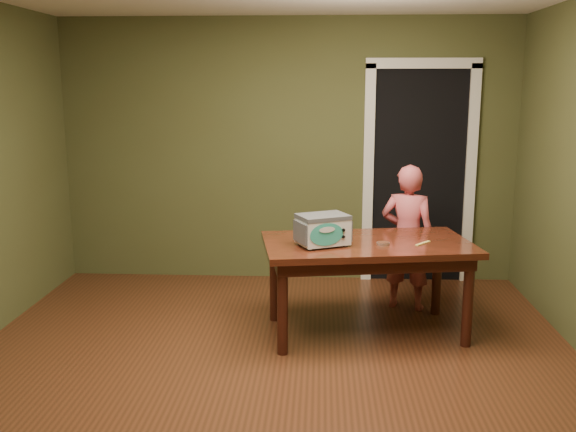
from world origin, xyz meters
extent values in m
plane|color=#562B18|center=(0.00, 0.00, 0.00)|extent=(5.00, 5.00, 0.00)
cube|color=#474E29|center=(0.00, 2.50, 1.30)|extent=(4.50, 0.02, 2.60)
cube|color=#474E29|center=(0.00, -2.50, 1.30)|extent=(4.50, 0.02, 2.60)
cube|color=black|center=(1.30, 2.80, 1.05)|extent=(0.90, 0.60, 2.10)
cube|color=black|center=(1.30, 2.48, 1.05)|extent=(0.90, 0.02, 2.10)
cube|color=white|center=(0.80, 2.47, 1.05)|extent=(0.10, 0.06, 2.20)
cube|color=white|center=(1.80, 2.47, 1.05)|extent=(0.10, 0.06, 2.20)
cube|color=white|center=(1.30, 2.47, 2.15)|extent=(1.10, 0.06, 0.10)
cube|color=#34160B|center=(0.70, 1.02, 0.72)|extent=(1.72, 1.14, 0.05)
cube|color=#34140D|center=(0.70, 1.02, 0.65)|extent=(1.58, 1.00, 0.10)
cylinder|color=#34140D|center=(0.06, 0.56, 0.35)|extent=(0.08, 0.08, 0.70)
cylinder|color=#34140D|center=(-0.05, 1.25, 0.35)|extent=(0.08, 0.08, 0.70)
cylinder|color=#34140D|center=(1.45, 0.78, 0.35)|extent=(0.08, 0.08, 0.70)
cylinder|color=#34140D|center=(1.34, 1.47, 0.35)|extent=(0.08, 0.08, 0.70)
cylinder|color=#4C4F54|center=(0.26, 0.72, 0.76)|extent=(0.02, 0.02, 0.02)
cylinder|color=#4C4F54|center=(0.17, 0.90, 0.76)|extent=(0.02, 0.02, 0.02)
cylinder|color=#4C4F54|center=(0.53, 0.85, 0.76)|extent=(0.02, 0.02, 0.02)
cylinder|color=#4C4F54|center=(0.44, 1.02, 0.76)|extent=(0.02, 0.02, 0.02)
cube|color=silver|center=(0.35, 0.87, 0.87)|extent=(0.43, 0.38, 0.20)
cube|color=#4C4F54|center=(0.35, 0.87, 0.97)|extent=(0.44, 0.39, 0.03)
cube|color=#4C4F54|center=(0.18, 0.79, 0.87)|extent=(0.11, 0.21, 0.16)
cube|color=#4C4F54|center=(0.52, 0.95, 0.87)|extent=(0.11, 0.21, 0.16)
ellipsoid|color=teal|center=(0.38, 0.74, 0.87)|extent=(0.25, 0.13, 0.17)
cylinder|color=black|center=(0.50, 0.80, 0.89)|extent=(0.03, 0.02, 0.02)
cylinder|color=black|center=(0.50, 0.80, 0.84)|extent=(0.02, 0.02, 0.02)
cylinder|color=silver|center=(0.81, 0.91, 0.76)|extent=(0.10, 0.10, 0.02)
cylinder|color=#4A2518|center=(0.81, 0.91, 0.77)|extent=(0.09, 0.09, 0.01)
cube|color=#E7D464|center=(1.12, 0.97, 0.75)|extent=(0.14, 0.15, 0.01)
imported|color=#C04F56|center=(1.09, 1.63, 0.64)|extent=(0.54, 0.44, 1.28)
camera|label=1|loc=(0.33, -3.87, 1.95)|focal=40.00mm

